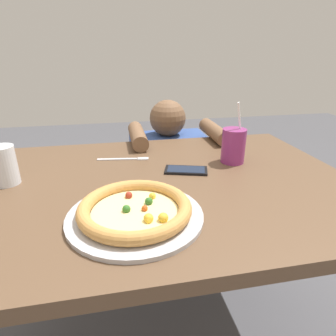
# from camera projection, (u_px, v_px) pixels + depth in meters

# --- Properties ---
(ground_plane) EXTENTS (8.00, 8.00, 0.00)m
(ground_plane) POSITION_uv_depth(u_px,v_px,m) (164.00, 336.00, 1.24)
(ground_plane) COLOR #4C4C51
(dining_table) EXTENTS (1.28, 0.90, 0.75)m
(dining_table) POSITION_uv_depth(u_px,v_px,m) (163.00, 208.00, 0.99)
(dining_table) COLOR brown
(dining_table) RESTS_ON ground
(pizza_near) EXTENTS (0.35, 0.35, 0.05)m
(pizza_near) POSITION_uv_depth(u_px,v_px,m) (135.00, 211.00, 0.73)
(pizza_near) COLOR #B7B7BC
(pizza_near) RESTS_ON dining_table
(drink_cup_colored) EXTENTS (0.09, 0.09, 0.23)m
(drink_cup_colored) POSITION_uv_depth(u_px,v_px,m) (233.00, 146.00, 1.08)
(drink_cup_colored) COLOR #8C2D72
(drink_cup_colored) RESTS_ON dining_table
(water_cup_clear) EXTENTS (0.08, 0.08, 0.13)m
(water_cup_clear) POSITION_uv_depth(u_px,v_px,m) (3.00, 165.00, 0.90)
(water_cup_clear) COLOR silver
(water_cup_clear) RESTS_ON dining_table
(fork) EXTENTS (0.20, 0.05, 0.00)m
(fork) POSITION_uv_depth(u_px,v_px,m) (126.00, 159.00, 1.12)
(fork) COLOR silver
(fork) RESTS_ON dining_table
(cell_phone) EXTENTS (0.16, 0.11, 0.01)m
(cell_phone) POSITION_uv_depth(u_px,v_px,m) (186.00, 170.00, 1.02)
(cell_phone) COLOR black
(cell_phone) RESTS_ON dining_table
(diner_seated) EXTENTS (0.44, 0.54, 0.91)m
(diner_seated) POSITION_uv_depth(u_px,v_px,m) (168.00, 186.00, 1.69)
(diner_seated) COLOR #333847
(diner_seated) RESTS_ON ground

